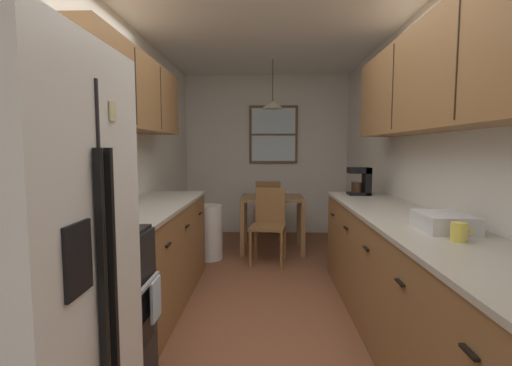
# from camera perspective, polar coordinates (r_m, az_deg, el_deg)

# --- Properties ---
(ground_plane) EXTENTS (12.00, 12.00, 0.00)m
(ground_plane) POSITION_cam_1_polar(r_m,az_deg,el_deg) (3.69, 1.48, -16.65)
(ground_plane) COLOR brown
(wall_left) EXTENTS (0.10, 9.00, 2.55)m
(wall_left) POSITION_cam_1_polar(r_m,az_deg,el_deg) (3.68, -20.02, 3.37)
(wall_left) COLOR white
(wall_left) RESTS_ON ground
(wall_right) EXTENTS (0.10, 9.00, 2.55)m
(wall_right) POSITION_cam_1_polar(r_m,az_deg,el_deg) (3.68, 23.12, 3.26)
(wall_right) COLOR white
(wall_right) RESTS_ON ground
(wall_back) EXTENTS (4.40, 0.10, 2.55)m
(wall_back) POSITION_cam_1_polar(r_m,az_deg,el_deg) (6.07, 1.60, 4.33)
(wall_back) COLOR white
(wall_back) RESTS_ON ground
(ceiling_slab) EXTENTS (4.40, 9.00, 0.08)m
(ceiling_slab) POSITION_cam_1_polar(r_m,az_deg,el_deg) (3.63, 1.59, 24.80)
(ceiling_slab) COLOR white
(refrigerator) EXTENTS (0.77, 0.76, 1.75)m
(refrigerator) POSITION_cam_1_polar(r_m,az_deg,el_deg) (1.63, -34.77, -13.69)
(refrigerator) COLOR white
(refrigerator) RESTS_ON ground
(stove_range) EXTENTS (0.66, 0.59, 1.10)m
(stove_range) POSITION_cam_1_polar(r_m,az_deg,el_deg) (2.36, -24.97, -17.87)
(stove_range) COLOR black
(stove_range) RESTS_ON ground
(microwave_over_range) EXTENTS (0.39, 0.57, 0.30)m
(microwave_over_range) POSITION_cam_1_polar(r_m,az_deg,el_deg) (2.25, -28.84, 12.01)
(microwave_over_range) COLOR white
(counter_left) EXTENTS (0.64, 1.92, 0.90)m
(counter_left) POSITION_cam_1_polar(r_m,az_deg,el_deg) (3.47, -15.56, -10.41)
(counter_left) COLOR olive
(counter_left) RESTS_ON ground
(upper_cabinets_left) EXTENTS (0.33, 2.00, 0.62)m
(upper_cabinets_left) POSITION_cam_1_polar(r_m,az_deg,el_deg) (3.37, -18.75, 12.99)
(upper_cabinets_left) COLOR olive
(counter_right) EXTENTS (0.64, 3.27, 0.90)m
(counter_right) POSITION_cam_1_polar(r_m,az_deg,el_deg) (2.84, 22.69, -14.17)
(counter_right) COLOR olive
(counter_right) RESTS_ON ground
(upper_cabinets_right) EXTENTS (0.33, 2.95, 0.71)m
(upper_cabinets_right) POSITION_cam_1_polar(r_m,az_deg,el_deg) (2.74, 26.99, 14.70)
(upper_cabinets_right) COLOR olive
(dining_table) EXTENTS (0.83, 0.71, 0.73)m
(dining_table) POSITION_cam_1_polar(r_m,az_deg,el_deg) (5.04, 2.52, -3.59)
(dining_table) COLOR olive
(dining_table) RESTS_ON ground
(dining_chair_near) EXTENTS (0.45, 0.45, 0.90)m
(dining_chair_near) POSITION_cam_1_polar(r_m,az_deg,el_deg) (4.50, 2.00, -5.95)
(dining_chair_near) COLOR olive
(dining_chair_near) RESTS_ON ground
(dining_chair_far) EXTENTS (0.43, 0.43, 0.90)m
(dining_chair_far) POSITION_cam_1_polar(r_m,az_deg,el_deg) (5.61, 1.94, -3.70)
(dining_chair_far) COLOR olive
(dining_chair_far) RESTS_ON ground
(pendant_light) EXTENTS (0.30, 0.30, 0.64)m
(pendant_light) POSITION_cam_1_polar(r_m,az_deg,el_deg) (5.01, 2.59, 11.95)
(pendant_light) COLOR black
(back_window) EXTENTS (0.78, 0.05, 0.92)m
(back_window) POSITION_cam_1_polar(r_m,az_deg,el_deg) (6.00, 2.70, 7.45)
(back_window) COLOR brown
(trash_bin) EXTENTS (0.32, 0.32, 0.68)m
(trash_bin) POSITION_cam_1_polar(r_m,az_deg,el_deg) (4.69, -7.12, -7.53)
(trash_bin) COLOR white
(trash_bin) RESTS_ON ground
(storage_canister) EXTENTS (0.12, 0.12, 0.20)m
(storage_canister) POSITION_cam_1_polar(r_m,az_deg,el_deg) (2.62, -21.04, -3.41)
(storage_canister) COLOR #265999
(storage_canister) RESTS_ON counter_left
(dish_towel) EXTENTS (0.02, 0.16, 0.24)m
(dish_towel) POSITION_cam_1_polar(r_m,az_deg,el_deg) (2.35, -15.18, -16.89)
(dish_towel) COLOR silver
(coffee_maker) EXTENTS (0.22, 0.18, 0.29)m
(coffee_maker) POSITION_cam_1_polar(r_m,az_deg,el_deg) (3.99, 15.96, 0.38)
(coffee_maker) COLOR black
(coffee_maker) RESTS_ON counter_right
(mug_by_coffeemaker) EXTENTS (0.12, 0.08, 0.10)m
(mug_by_coffeemaker) POSITION_cam_1_polar(r_m,az_deg,el_deg) (2.20, 28.81, -6.62)
(mug_by_coffeemaker) COLOR #E5CC4C
(mug_by_coffeemaker) RESTS_ON counter_right
(dish_rack) EXTENTS (0.28, 0.34, 0.10)m
(dish_rack) POSITION_cam_1_polar(r_m,az_deg,el_deg) (2.45, 26.99, -5.36)
(dish_rack) COLOR silver
(dish_rack) RESTS_ON counter_right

